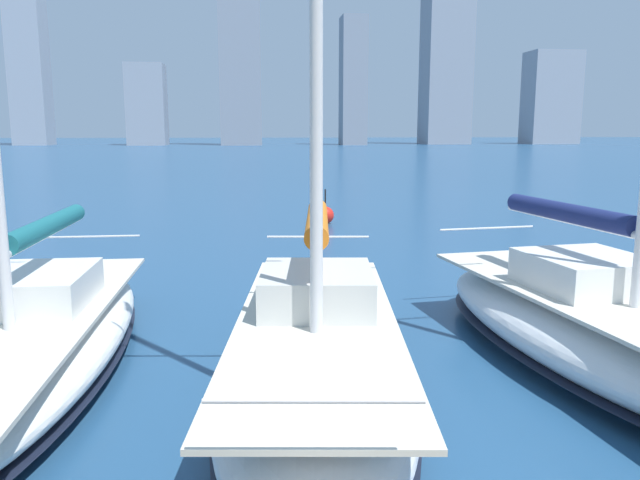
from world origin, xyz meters
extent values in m
cube|color=#9196A0|center=(-80.57, -158.42, 11.99)|extent=(13.11, 9.03, 23.98)
cube|color=#8C919B|center=(-51.99, -159.94, 20.96)|extent=(11.57, 10.27, 41.92)
cube|color=gray|center=(-26.36, -153.22, 15.39)|extent=(6.07, 7.09, 30.78)
cube|color=gray|center=(1.19, -153.77, 24.64)|extent=(9.83, 6.44, 49.29)
cube|color=#9399A3|center=(23.92, -157.50, 9.71)|extent=(9.03, 9.35, 19.43)
cube|color=#999EA8|center=(51.99, -161.62, 25.90)|extent=(8.04, 8.33, 51.80)
ellipsoid|color=silver|center=(-4.46, -6.91, 0.56)|extent=(3.83, 8.74, 1.13)
ellipsoid|color=black|center=(-4.46, -6.91, 0.25)|extent=(3.85, 8.79, 0.10)
cube|color=beige|center=(-4.46, -6.91, 1.16)|extent=(3.20, 7.67, 0.06)
cube|color=silver|center=(-4.41, -7.41, 1.46)|extent=(1.94, 2.05, 0.55)
cylinder|color=silver|center=(-4.33, -8.04, 2.24)|extent=(0.52, 3.55, 0.12)
cylinder|color=navy|center=(-4.33, -8.04, 2.36)|extent=(0.69, 3.29, 0.32)
cylinder|color=silver|center=(-4.03, -10.69, 1.68)|extent=(2.16, 0.29, 0.04)
ellipsoid|color=white|center=(0.17, -6.22, 0.58)|extent=(3.60, 8.37, 1.17)
ellipsoid|color=black|center=(0.17, -6.22, 0.26)|extent=(3.62, 8.41, 0.10)
cube|color=beige|center=(0.17, -6.22, 1.20)|extent=(3.02, 7.35, 0.06)
cube|color=silver|center=(0.11, -6.70, 1.50)|extent=(1.78, 1.97, 0.55)
cylinder|color=silver|center=(0.03, -7.30, 2.28)|extent=(0.54, 3.39, 0.12)
cylinder|color=orange|center=(0.03, -7.30, 2.40)|extent=(0.71, 3.15, 0.32)
cylinder|color=silver|center=(0.63, -2.52, 1.72)|extent=(1.69, 0.25, 0.04)
cylinder|color=silver|center=(-0.28, -9.84, 1.72)|extent=(1.95, 0.28, 0.04)
ellipsoid|color=white|center=(4.44, -7.73, 0.46)|extent=(2.74, 9.42, 0.91)
ellipsoid|color=black|center=(4.44, -7.73, 0.20)|extent=(2.76, 9.47, 0.10)
cube|color=beige|center=(4.44, -7.73, 0.94)|extent=(2.25, 8.29, 0.06)
cube|color=silver|center=(4.43, -8.29, 1.25)|extent=(1.61, 2.08, 0.55)
cylinder|color=silver|center=(4.43, -9.00, 2.02)|extent=(0.16, 3.95, 0.12)
cylinder|color=#19606B|center=(4.43, -9.00, 2.14)|extent=(0.36, 3.63, 0.32)
cylinder|color=silver|center=(4.40, -11.96, 1.46)|extent=(1.99, 0.06, 0.04)
sphere|color=red|center=(-2.15, -22.79, 0.35)|extent=(0.70, 0.70, 0.70)
cylinder|color=black|center=(-2.15, -22.79, 1.05)|extent=(0.06, 0.06, 0.70)
camera|label=1|loc=(1.13, 1.90, 3.75)|focal=35.00mm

